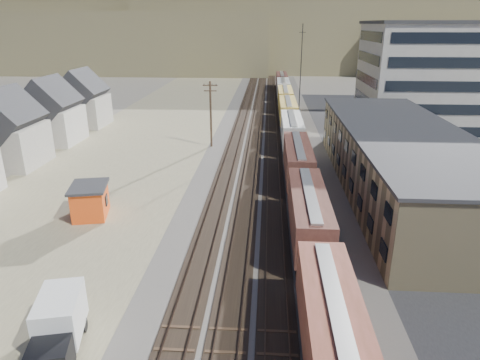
# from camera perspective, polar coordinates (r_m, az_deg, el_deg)

# --- Properties ---
(ground) EXTENTS (300.00, 300.00, 0.00)m
(ground) POSITION_cam_1_polar(r_m,az_deg,el_deg) (28.16, 2.76, -19.64)
(ground) COLOR #6B6356
(ground) RESTS_ON ground
(ballast_bed) EXTENTS (18.00, 200.00, 0.06)m
(ballast_bed) POSITION_cam_1_polar(r_m,az_deg,el_deg) (73.86, 3.58, 6.03)
(ballast_bed) COLOR #4C4742
(ballast_bed) RESTS_ON ground
(dirt_yard) EXTENTS (24.00, 180.00, 0.03)m
(dirt_yard) POSITION_cam_1_polar(r_m,az_deg,el_deg) (67.30, -13.81, 4.06)
(dirt_yard) COLOR #7E7557
(dirt_yard) RESTS_ON ground
(asphalt_lot) EXTENTS (26.00, 120.00, 0.04)m
(asphalt_lot) POSITION_cam_1_polar(r_m,az_deg,el_deg) (63.32, 23.81, 1.89)
(asphalt_lot) COLOR #232326
(asphalt_lot) RESTS_ON ground
(rail_tracks) EXTENTS (11.40, 200.00, 0.24)m
(rail_tracks) POSITION_cam_1_polar(r_m,az_deg,el_deg) (73.85, 3.15, 6.10)
(rail_tracks) COLOR black
(rail_tracks) RESTS_ON ground
(freight_train) EXTENTS (3.00, 119.74, 4.46)m
(freight_train) POSITION_cam_1_polar(r_m,az_deg,el_deg) (73.31, 6.63, 8.05)
(freight_train) COLOR black
(freight_train) RESTS_ON ground
(warehouse) EXTENTS (12.40, 40.40, 7.25)m
(warehouse) POSITION_cam_1_polar(r_m,az_deg,el_deg) (51.00, 20.55, 2.50)
(warehouse) COLOR tan
(warehouse) RESTS_ON ground
(office_tower) EXTENTS (22.60, 18.60, 18.45)m
(office_tower) POSITION_cam_1_polar(r_m,az_deg,el_deg) (81.95, 24.19, 12.32)
(office_tower) COLOR #9E998E
(office_tower) RESTS_ON ground
(utility_pole_north) EXTENTS (2.20, 0.32, 10.00)m
(utility_pole_north) POSITION_cam_1_polar(r_m,az_deg,el_deg) (65.47, -3.92, 8.92)
(utility_pole_north) COLOR #382619
(utility_pole_north) RESTS_ON ground
(radio_mast) EXTENTS (1.20, 0.16, 18.00)m
(radio_mast) POSITION_cam_1_polar(r_m,az_deg,el_deg) (82.33, 8.08, 13.77)
(radio_mast) COLOR black
(radio_mast) RESTS_ON ground
(hills_north) EXTENTS (265.00, 80.00, 32.00)m
(hills_north) POSITION_cam_1_polar(r_m,az_deg,el_deg) (189.60, 4.01, 18.93)
(hills_north) COLOR brown
(hills_north) RESTS_ON ground
(box_truck) EXTENTS (3.52, 6.33, 3.20)m
(box_truck) POSITION_cam_1_polar(r_m,az_deg,el_deg) (27.93, -23.07, -17.64)
(box_truck) COLOR silver
(box_truck) RESTS_ON ground
(maintenance_shed) EXTENTS (4.29, 5.06, 3.24)m
(maintenance_shed) POSITION_cam_1_polar(r_m,az_deg,el_deg) (44.53, -19.36, -2.59)
(maintenance_shed) COLOR #F25016
(maintenance_shed) RESTS_ON ground
(parked_car_blue) EXTENTS (4.64, 5.90, 1.49)m
(parked_car_blue) POSITION_cam_1_polar(r_m,az_deg,el_deg) (69.87, 22.17, 4.34)
(parked_car_blue) COLOR #161A50
(parked_car_blue) RESTS_ON ground
(parked_car_far) EXTENTS (2.51, 4.95, 1.62)m
(parked_car_far) POSITION_cam_1_polar(r_m,az_deg,el_deg) (88.21, 21.61, 7.51)
(parked_car_far) COLOR silver
(parked_car_far) RESTS_ON ground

